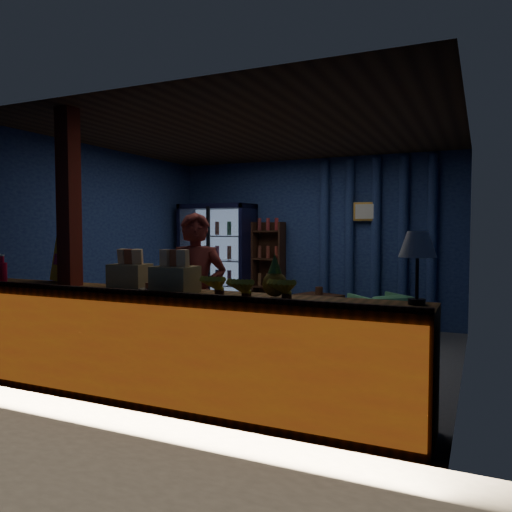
{
  "coord_description": "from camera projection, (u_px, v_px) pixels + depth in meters",
  "views": [
    {
      "loc": [
        2.46,
        -5.41,
        1.47
      ],
      "look_at": [
        0.09,
        -0.2,
        1.17
      ],
      "focal_mm": 35.0,
      "sensor_mm": 36.0,
      "label": 1
    }
  ],
  "objects": [
    {
      "name": "ground",
      "position": [
        256.0,
        352.0,
        6.02
      ],
      "size": [
        4.6,
        4.6,
        0.0
      ],
      "primitive_type": "plane",
      "color": "#515154",
      "rests_on": "ground"
    },
    {
      "name": "room_walls",
      "position": [
        256.0,
        222.0,
        5.93
      ],
      "size": [
        4.6,
        4.6,
        4.6
      ],
      "color": "navy",
      "rests_on": "ground"
    },
    {
      "name": "counter",
      "position": [
        164.0,
        347.0,
        4.26
      ],
      "size": [
        4.4,
        0.57,
        0.99
      ],
      "color": "brown",
      "rests_on": "ground"
    },
    {
      "name": "support_post",
      "position": [
        70.0,
        249.0,
        4.66
      ],
      "size": [
        0.16,
        0.16,
        2.6
      ],
      "primitive_type": "cube",
      "color": "maroon",
      "rests_on": "ground"
    },
    {
      "name": "beverage_cooler",
      "position": [
        219.0,
        262.0,
        8.35
      ],
      "size": [
        1.2,
        0.62,
        1.9
      ],
      "color": "black",
      "rests_on": "ground"
    },
    {
      "name": "bottle_shelf",
      "position": [
        269.0,
        272.0,
        8.13
      ],
      "size": [
        0.5,
        0.28,
        1.6
      ],
      "color": "#3E2013",
      "rests_on": "ground"
    },
    {
      "name": "curtain_folds",
      "position": [
        376.0,
        241.0,
        7.48
      ],
      "size": [
        1.74,
        0.14,
        2.5
      ],
      "color": "navy",
      "rests_on": "room_walls"
    },
    {
      "name": "framed_picture",
      "position": [
        365.0,
        211.0,
        7.48
      ],
      "size": [
        0.36,
        0.04,
        0.28
      ],
      "color": "gold",
      "rests_on": "room_walls"
    },
    {
      "name": "shopkeeper",
      "position": [
        196.0,
        297.0,
        4.86
      ],
      "size": [
        0.69,
        0.56,
        1.64
      ],
      "primitive_type": "imported",
      "rotation": [
        0.0,
        0.0,
        0.32
      ],
      "color": "maroon",
      "rests_on": "ground"
    },
    {
      "name": "green_chair",
      "position": [
        379.0,
        315.0,
        6.81
      ],
      "size": [
        0.93,
        0.93,
        0.61
      ],
      "primitive_type": "imported",
      "rotation": [
        0.0,
        0.0,
        3.88
      ],
      "color": "#50A164",
      "rests_on": "ground"
    },
    {
      "name": "side_table",
      "position": [
        319.0,
        313.0,
        7.18
      ],
      "size": [
        0.71,
        0.62,
        0.66
      ],
      "color": "#3E2013",
      "rests_on": "ground"
    },
    {
      "name": "yellow_sign",
      "position": [
        65.0,
        260.0,
        4.98
      ],
      "size": [
        0.56,
        0.32,
        0.45
      ],
      "color": "yellow",
      "rests_on": "counter"
    },
    {
      "name": "soda_bottles",
      "position": [
        1.0,
        271.0,
        4.9
      ],
      "size": [
        0.24,
        0.17,
        0.29
      ],
      "color": "red",
      "rests_on": "counter"
    },
    {
      "name": "snack_box_left",
      "position": [
        175.0,
        277.0,
        4.15
      ],
      "size": [
        0.34,
        0.28,
        0.36
      ],
      "color": "tan",
      "rests_on": "counter"
    },
    {
      "name": "snack_box_centre",
      "position": [
        130.0,
        274.0,
        4.53
      ],
      "size": [
        0.36,
        0.31,
        0.35
      ],
      "color": "tan",
      "rests_on": "counter"
    },
    {
      "name": "pastry_tray",
      "position": [
        164.0,
        288.0,
        4.31
      ],
      "size": [
        0.43,
        0.43,
        0.07
      ],
      "color": "silver",
      "rests_on": "counter"
    },
    {
      "name": "banana_bunches",
      "position": [
        248.0,
        286.0,
        3.82
      ],
      "size": [
        0.84,
        0.31,
        0.18
      ],
      "color": "gold",
      "rests_on": "counter"
    },
    {
      "name": "table_lamp",
      "position": [
        418.0,
        247.0,
        3.48
      ],
      "size": [
        0.26,
        0.26,
        0.51
      ],
      "color": "black",
      "rests_on": "counter"
    },
    {
      "name": "pineapple",
      "position": [
        275.0,
        280.0,
        3.83
      ],
      "size": [
        0.19,
        0.19,
        0.33
      ],
      "color": "#93631A",
      "rests_on": "counter"
    }
  ]
}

